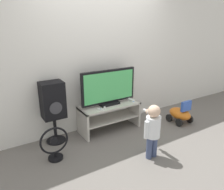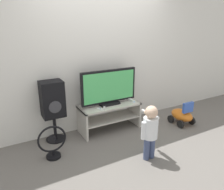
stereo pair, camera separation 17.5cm
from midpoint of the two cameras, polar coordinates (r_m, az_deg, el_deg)
The scene contains 11 objects.
ground_plane at distance 3.89m, azimuth 2.25°, elevation -10.15°, with size 16.00×16.00×0.00m, color slate.
wall_back at distance 3.90m, azimuth -1.48°, elevation 10.20°, with size 10.00×0.06×2.60m.
tv_stand at distance 3.92m, azimuth 0.66°, elevation -4.74°, with size 1.09×0.43×0.48m.
television at distance 3.77m, azimuth 0.54°, elevation 1.91°, with size 1.03×0.20×0.62m.
game_console at distance 4.00m, azimuth 6.39°, elevation -1.45°, with size 0.05×0.16×0.05m.
remote_primary at distance 3.63m, azimuth -1.69°, elevation -3.72°, with size 0.09×0.13×0.03m.
remote_secondary at distance 3.73m, azimuth -0.66°, elevation -3.08°, with size 0.09×0.13×0.03m.
child at distance 3.10m, azimuth 11.53°, elevation -8.45°, with size 0.31×0.46×0.80m.
speaker_tower at distance 3.54m, azimuth -13.93°, elevation -1.54°, with size 0.35×0.31×1.01m.
floor_fan at distance 3.26m, azimuth -13.80°, elevation -12.24°, with size 0.41×0.21×0.50m.
ride_on_toy at distance 4.42m, azimuth 18.92°, elevation -4.97°, with size 0.34×0.46×0.47m.
Camera 2 is at (-1.71, -2.95, 1.86)m, focal length 35.00 mm.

